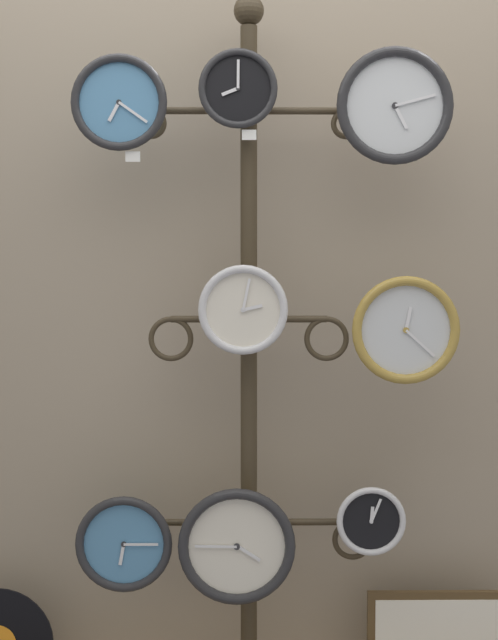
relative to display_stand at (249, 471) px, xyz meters
name	(u,v)px	position (x,y,z in m)	size (l,w,h in m)	color
shop_wall	(248,239)	(0.00, 0.16, 0.68)	(4.40, 0.04, 2.80)	gray
display_stand	(249,471)	(0.00, 0.00, 0.00)	(0.73, 0.44, 2.08)	#382D1E
clock_top_left	(119,103)	(-0.35, -0.10, 1.04)	(0.26, 0.04, 0.26)	#4C84B2
clock_top_center	(238,89)	(-0.03, -0.08, 1.08)	(0.22, 0.04, 0.22)	black
clock_top_right	(395,106)	(0.40, -0.09, 1.03)	(0.32, 0.04, 0.32)	silver
clock_middle_center	(243,310)	(-0.02, -0.10, 0.47)	(0.25, 0.04, 0.25)	silver
clock_middle_right	(406,330)	(0.43, -0.09, 0.42)	(0.30, 0.04, 0.30)	silver
clock_bottom_left	(124,544)	(-0.35, -0.09, -0.18)	(0.27, 0.04, 0.27)	#4C84B2
clock_bottom_center	(237,546)	(-0.03, -0.11, -0.18)	(0.33, 0.04, 0.33)	silver
clock_bottom_right	(371,521)	(0.34, -0.08, -0.12)	(0.20, 0.04, 0.20)	black
price_tag_upper	(133,157)	(-0.32, -0.11, 0.89)	(0.04, 0.00, 0.03)	white
price_tag_mid	(249,135)	(0.00, -0.08, 0.95)	(0.04, 0.00, 0.03)	white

